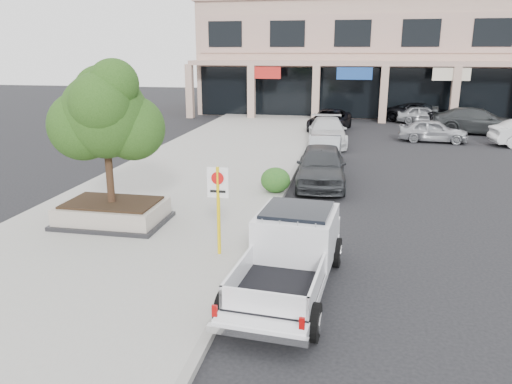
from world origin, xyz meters
TOP-DOWN VIEW (x-y plane):
  - ground at (0.00, 0.00)m, footprint 120.00×120.00m
  - sidewalk at (-5.50, 6.00)m, footprint 8.00×52.00m
  - curb at (-1.55, 6.00)m, footprint 0.20×52.00m
  - strip_mall at (8.00, 33.93)m, footprint 40.55×12.43m
  - planter at (-6.13, 1.79)m, footprint 3.20×2.20m
  - planter_tree at (-6.00, 1.95)m, footprint 2.90×2.55m
  - no_parking_sign at (-2.33, 0.09)m, footprint 0.55×0.09m
  - hedge at (-1.80, 6.11)m, footprint 1.10×0.99m
  - pickup_truck at (-0.35, -1.40)m, footprint 2.39×5.46m
  - curb_car_a at (-0.26, 8.01)m, footprint 2.15×4.83m
  - curb_car_b at (-0.34, 11.65)m, footprint 1.45×4.10m
  - curb_car_c at (-0.53, 17.07)m, footprint 2.55×5.37m
  - curb_car_d at (-0.65, 22.16)m, footprint 2.95×5.44m
  - lot_car_a at (5.56, 19.23)m, footprint 4.08×1.98m
  - lot_car_c at (8.81, 22.92)m, footprint 6.01×3.12m
  - lot_car_d at (5.89, 27.81)m, footprint 5.70×4.24m
  - lot_car_e at (5.98, 27.10)m, footprint 3.98×1.84m

SIDE VIEW (x-z plane):
  - ground at x=0.00m, z-range 0.00..0.00m
  - sidewalk at x=-5.50m, z-range 0.00..0.15m
  - curb at x=-1.55m, z-range 0.00..0.15m
  - planter at x=-6.13m, z-range 0.14..0.82m
  - hedge at x=-1.80m, z-range 0.15..1.08m
  - lot_car_e at x=5.98m, z-range 0.00..1.32m
  - lot_car_a at x=5.56m, z-range 0.00..1.34m
  - curb_car_b at x=-0.34m, z-range 0.00..1.35m
  - lot_car_d at x=5.89m, z-range 0.00..1.44m
  - curb_car_d at x=-0.65m, z-range 0.00..1.45m
  - curb_car_c at x=-0.53m, z-range 0.00..1.51m
  - curb_car_a at x=-0.26m, z-range 0.00..1.61m
  - lot_car_c at x=8.81m, z-range 0.00..1.66m
  - pickup_truck at x=-0.35m, z-range 0.00..1.67m
  - no_parking_sign at x=-2.33m, z-range 0.48..2.78m
  - planter_tree at x=-6.00m, z-range 1.41..5.41m
  - strip_mall at x=8.00m, z-range 0.00..9.50m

